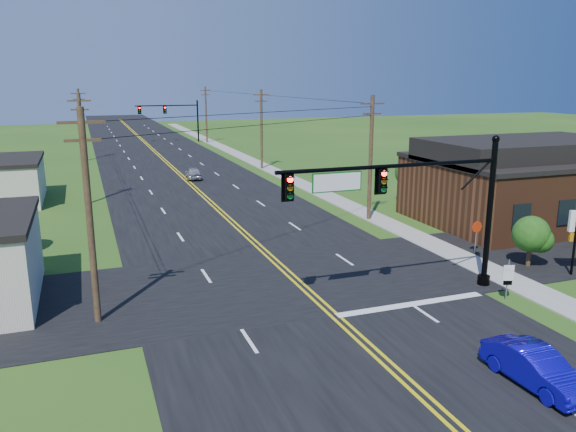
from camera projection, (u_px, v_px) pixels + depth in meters
name	position (u px, v px, depth m)	size (l,w,h in m)	color
ground	(422.00, 402.00, 17.89)	(260.00, 260.00, 0.00)	#254C15
road_main	(174.00, 171.00, 63.51)	(16.00, 220.00, 0.04)	black
road_cross	(291.00, 280.00, 28.83)	(70.00, 10.00, 0.04)	black
sidewalk	(292.00, 179.00, 57.89)	(2.00, 160.00, 0.08)	gray
signal_mast_main	(411.00, 199.00, 25.52)	(11.30, 0.60, 7.48)	black
signal_mast_far	(171.00, 115.00, 91.30)	(10.98, 0.60, 7.48)	black
brick_building	(522.00, 189.00, 40.45)	(14.20, 11.20, 4.70)	#582E19
utility_pole_left_a	(89.00, 214.00, 22.72)	(1.80, 0.28, 9.00)	#352118
utility_pole_left_b	(83.00, 147.00, 45.54)	(1.80, 0.28, 9.00)	#352118
utility_pole_left_c	(81.00, 124.00, 70.17)	(1.80, 0.28, 9.00)	#352118
utility_pole_right_a	(371.00, 156.00, 40.13)	(1.80, 0.28, 9.00)	#352118
utility_pole_right_b	(261.00, 128.00, 63.85)	(1.80, 0.28, 9.00)	#352118
utility_pole_right_c	(206.00, 114.00, 91.23)	(1.80, 0.28, 9.00)	#352118
tree_right_back	(413.00, 172.00, 46.35)	(3.00, 3.00, 4.10)	#352118
shrub_corner	(531.00, 234.00, 30.47)	(2.00, 2.00, 2.86)	#352118
tree_left	(7.00, 218.00, 32.77)	(2.40, 2.40, 3.37)	#352118
blue_car	(535.00, 368.00, 18.72)	(1.36, 3.90, 1.29)	#0F07AA
distant_car	(193.00, 173.00, 57.98)	(1.45, 3.61, 1.23)	#A7A7AB
route_sign	(508.00, 277.00, 25.91)	(0.48, 0.18, 2.00)	slate
stop_sign	(477.00, 230.00, 32.84)	(0.71, 0.10, 2.00)	slate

